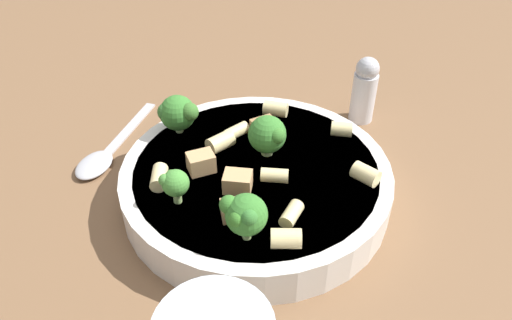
% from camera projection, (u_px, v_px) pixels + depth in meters
% --- Properties ---
extents(ground_plane, '(2.00, 2.00, 0.00)m').
position_uv_depth(ground_plane, '(256.00, 196.00, 0.53)').
color(ground_plane, brown).
extents(pasta_bowl, '(0.28, 0.28, 0.04)m').
position_uv_depth(pasta_bowl, '(256.00, 180.00, 0.51)').
color(pasta_bowl, silver).
rests_on(pasta_bowl, ground_plane).
extents(broccoli_floret_0, '(0.04, 0.04, 0.05)m').
position_uv_depth(broccoli_floret_0, '(245.00, 215.00, 0.41)').
color(broccoli_floret_0, '#93B766').
rests_on(broccoli_floret_0, pasta_bowl).
extents(broccoli_floret_1, '(0.04, 0.04, 0.04)m').
position_uv_depth(broccoli_floret_1, '(267.00, 134.00, 0.51)').
color(broccoli_floret_1, '#9EC175').
rests_on(broccoli_floret_1, pasta_bowl).
extents(broccoli_floret_2, '(0.05, 0.04, 0.04)m').
position_uv_depth(broccoli_floret_2, '(178.00, 113.00, 0.54)').
color(broccoli_floret_2, '#9EC175').
rests_on(broccoli_floret_2, pasta_bowl).
extents(broccoli_floret_3, '(0.03, 0.03, 0.04)m').
position_uv_depth(broccoli_floret_3, '(175.00, 183.00, 0.45)').
color(broccoli_floret_3, '#93B766').
rests_on(broccoli_floret_3, pasta_bowl).
extents(rigatoni_0, '(0.03, 0.02, 0.01)m').
position_uv_depth(rigatoni_0, '(275.00, 175.00, 0.48)').
color(rigatoni_0, beige).
rests_on(rigatoni_0, pasta_bowl).
extents(rigatoni_1, '(0.03, 0.02, 0.02)m').
position_uv_depth(rigatoni_1, '(286.00, 239.00, 0.42)').
color(rigatoni_1, beige).
rests_on(rigatoni_1, pasta_bowl).
extents(rigatoni_2, '(0.03, 0.03, 0.02)m').
position_uv_depth(rigatoni_2, '(220.00, 142.00, 0.52)').
color(rigatoni_2, beige).
rests_on(rigatoni_2, pasta_bowl).
extents(rigatoni_3, '(0.02, 0.03, 0.01)m').
position_uv_depth(rigatoni_3, '(292.00, 214.00, 0.44)').
color(rigatoni_3, beige).
rests_on(rigatoni_3, pasta_bowl).
extents(rigatoni_4, '(0.03, 0.03, 0.01)m').
position_uv_depth(rigatoni_4, '(236.00, 131.00, 0.54)').
color(rigatoni_4, beige).
rests_on(rigatoni_4, pasta_bowl).
extents(rigatoni_5, '(0.02, 0.02, 0.02)m').
position_uv_depth(rigatoni_5, '(342.00, 129.00, 0.54)').
color(rigatoni_5, beige).
rests_on(rigatoni_5, pasta_bowl).
extents(rigatoni_6, '(0.02, 0.03, 0.02)m').
position_uv_depth(rigatoni_6, '(159.00, 177.00, 0.48)').
color(rigatoni_6, beige).
rests_on(rigatoni_6, pasta_bowl).
extents(rigatoni_7, '(0.03, 0.02, 0.02)m').
position_uv_depth(rigatoni_7, '(276.00, 109.00, 0.57)').
color(rigatoni_7, beige).
rests_on(rigatoni_7, pasta_bowl).
extents(rigatoni_8, '(0.03, 0.03, 0.02)m').
position_uv_depth(rigatoni_8, '(366.00, 174.00, 0.48)').
color(rigatoni_8, beige).
rests_on(rigatoni_8, pasta_bowl).
extents(chicken_chunk_0, '(0.03, 0.03, 0.02)m').
position_uv_depth(chicken_chunk_0, '(233.00, 210.00, 0.45)').
color(chicken_chunk_0, tan).
rests_on(chicken_chunk_0, pasta_bowl).
extents(chicken_chunk_1, '(0.03, 0.03, 0.02)m').
position_uv_depth(chicken_chunk_1, '(263.00, 127.00, 0.55)').
color(chicken_chunk_1, '#A87A4C').
rests_on(chicken_chunk_1, pasta_bowl).
extents(chicken_chunk_2, '(0.03, 0.02, 0.02)m').
position_uv_depth(chicken_chunk_2, '(238.00, 182.00, 0.47)').
color(chicken_chunk_2, tan).
rests_on(chicken_chunk_2, pasta_bowl).
extents(chicken_chunk_3, '(0.03, 0.03, 0.02)m').
position_uv_depth(chicken_chunk_3, '(201.00, 162.00, 0.50)').
color(chicken_chunk_3, tan).
rests_on(chicken_chunk_3, pasta_bowl).
extents(pepper_shaker, '(0.03, 0.03, 0.09)m').
position_uv_depth(pepper_shaker, '(364.00, 89.00, 0.62)').
color(pepper_shaker, silver).
rests_on(pepper_shaker, ground_plane).
extents(spoon, '(0.05, 0.17, 0.01)m').
position_uv_depth(spoon, '(104.00, 154.00, 0.58)').
color(spoon, '#B2B2B7').
rests_on(spoon, ground_plane).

